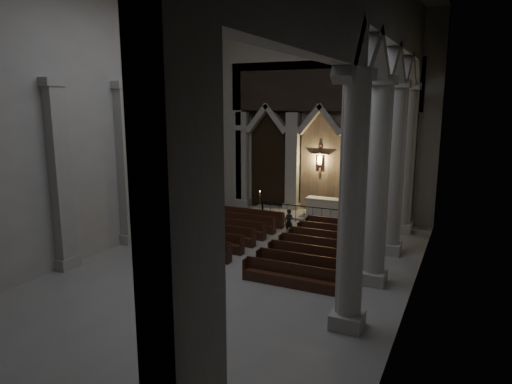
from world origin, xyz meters
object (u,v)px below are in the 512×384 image
(candle_stand_right, at_px, (362,219))
(worshipper, at_px, (289,221))
(altar, at_px, (324,207))
(altar_rail, at_px, (304,211))
(candle_stand_left, at_px, (260,208))
(pews, at_px, (267,243))

(candle_stand_right, bearing_deg, worshipper, -134.72)
(altar, bearing_deg, candle_stand_right, -16.85)
(altar, bearing_deg, worshipper, -99.82)
(altar_rail, relative_size, candle_stand_left, 3.69)
(altar, bearing_deg, candle_stand_left, -169.00)
(candle_stand_left, bearing_deg, altar_rail, -16.27)
(altar_rail, height_order, worshipper, worshipper)
(worshipper, bearing_deg, pews, -81.54)
(pews, bearing_deg, candle_stand_right, 63.01)
(candle_stand_left, height_order, pews, candle_stand_left)
(altar, relative_size, pews, 0.23)
(altar, xyz_separation_m, pews, (-0.65, -7.06, -0.41))
(candle_stand_left, distance_m, pews, 7.11)
(altar_rail, xyz_separation_m, candle_stand_right, (3.20, 0.97, -0.30))
(candle_stand_right, bearing_deg, altar, 163.15)
(candle_stand_left, bearing_deg, pews, -62.11)
(altar_rail, bearing_deg, altar, 69.52)
(candle_stand_right, bearing_deg, pews, -116.99)
(altar, distance_m, pews, 7.10)
(altar, height_order, pews, altar)
(candle_stand_left, relative_size, candle_stand_right, 0.97)
(altar, relative_size, candle_stand_right, 1.42)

